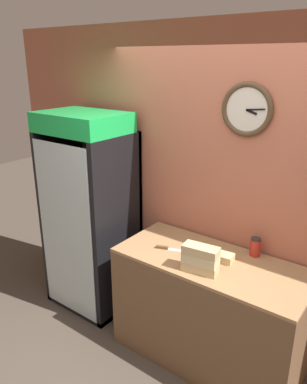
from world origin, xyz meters
The scene contains 9 objects.
wall_back centered at (0.00, 1.27, 1.36)m, with size 5.20×0.10×2.70m.
prep_counter centered at (0.00, 0.89, 0.47)m, with size 1.51×0.67×0.93m.
beverage_cooler centered at (-1.35, 0.95, 1.07)m, with size 0.78×0.65×1.96m.
sandwich_stack_bottom centered at (0.01, 0.69, 0.97)m, with size 0.28×0.16×0.07m.
sandwich_stack_middle centered at (0.01, 0.69, 1.03)m, with size 0.27×0.14×0.07m.
sandwich_stack_top centered at (0.01, 0.69, 1.10)m, with size 0.27×0.15×0.07m.
sandwich_flat_left centered at (0.01, 0.92, 0.96)m, with size 0.29×0.14×0.06m.
chefs_knife centered at (-0.35, 0.83, 0.94)m, with size 0.34×0.16×0.02m.
condiment_jar centered at (0.24, 1.16, 1.01)m, with size 0.08×0.08×0.15m.
Camera 1 is at (1.17, -1.42, 2.41)m, focal length 35.00 mm.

